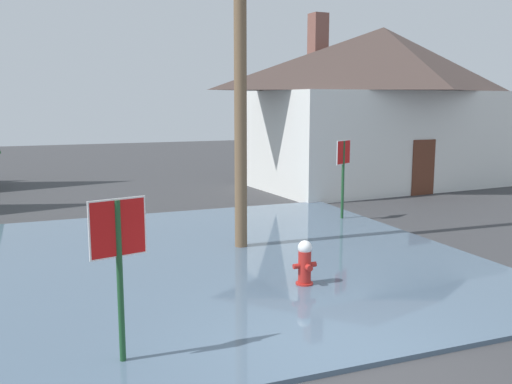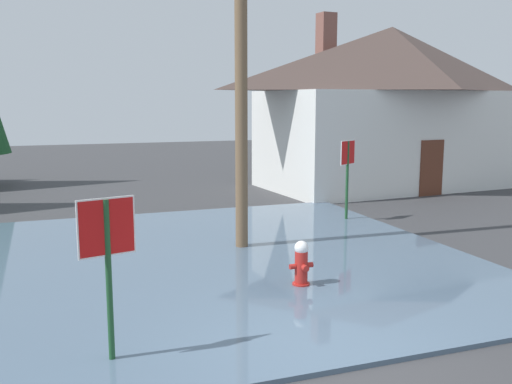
% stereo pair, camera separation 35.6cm
% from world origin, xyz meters
% --- Properties ---
extents(ground_plane, '(80.00, 80.00, 0.10)m').
position_xyz_m(ground_plane, '(0.00, 0.00, -0.05)').
color(ground_plane, '#38383A').
extents(flood_puddle, '(10.39, 10.73, 0.08)m').
position_xyz_m(flood_puddle, '(-0.01, 4.91, 0.04)').
color(flood_puddle, '#4C6075').
rests_on(flood_puddle, ground).
extents(stop_sign_near, '(0.73, 0.20, 2.20)m').
position_xyz_m(stop_sign_near, '(-2.67, 0.78, 1.57)').
color(stop_sign_near, '#1E4C28').
rests_on(stop_sign_near, ground).
extents(fire_hydrant, '(0.45, 0.38, 0.89)m').
position_xyz_m(fire_hydrant, '(0.87, 2.69, 0.44)').
color(fire_hydrant, '#AD231E').
rests_on(fire_hydrant, ground).
extents(utility_pole, '(1.60, 0.28, 9.90)m').
position_xyz_m(utility_pole, '(0.73, 5.68, 5.13)').
color(utility_pole, brown).
rests_on(utility_pole, ground).
extents(stop_sign_far, '(0.61, 0.34, 2.30)m').
position_xyz_m(stop_sign_far, '(4.47, 7.58, 1.63)').
color(stop_sign_far, '#1E4C28').
rests_on(stop_sign_far, ground).
extents(house, '(10.76, 6.22, 6.67)m').
position_xyz_m(house, '(9.27, 13.00, 3.21)').
color(house, silver).
rests_on(house, ground).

